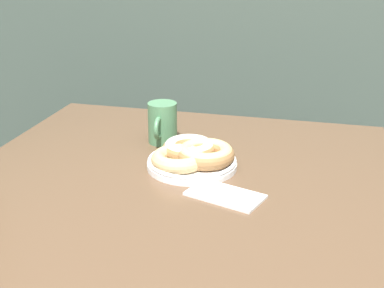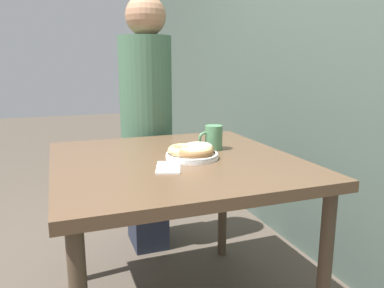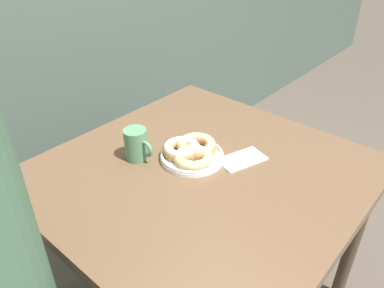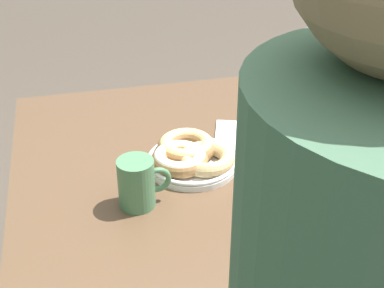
% 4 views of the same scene
% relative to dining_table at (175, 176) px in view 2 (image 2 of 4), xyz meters
% --- Properties ---
extents(wall_back, '(8.00, 0.05, 2.60)m').
position_rel_dining_table_xyz_m(wall_back, '(0.00, 0.91, 0.65)').
color(wall_back, '#47564C').
rests_on(wall_back, ground_plane).
extents(dining_table, '(0.99, 0.96, 0.73)m').
position_rel_dining_table_xyz_m(dining_table, '(0.00, 0.00, 0.00)').
color(dining_table, brown).
rests_on(dining_table, ground_plane).
extents(donut_plate, '(0.24, 0.23, 0.06)m').
position_rel_dining_table_xyz_m(donut_plate, '(0.03, 0.07, 0.11)').
color(donut_plate, white).
rests_on(donut_plate, dining_table).
extents(coffee_mug, '(0.08, 0.11, 0.11)m').
position_rel_dining_table_xyz_m(coffee_mug, '(-0.09, 0.21, 0.13)').
color(coffee_mug, '#4C7F56').
rests_on(coffee_mug, dining_table).
extents(person_figure, '(0.33, 0.30, 1.46)m').
position_rel_dining_table_xyz_m(person_figure, '(-0.69, 0.04, 0.11)').
color(person_figure, '#232838').
rests_on(person_figure, ground_plane).
extents(napkin, '(0.18, 0.13, 0.01)m').
position_rel_dining_table_xyz_m(napkin, '(0.13, -0.07, 0.08)').
color(napkin, white).
rests_on(napkin, dining_table).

